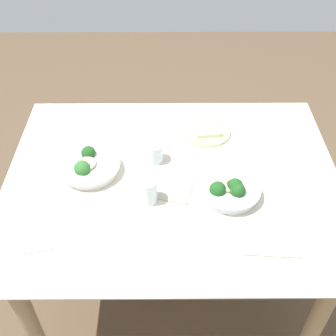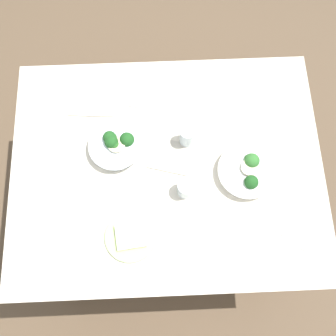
{
  "view_description": "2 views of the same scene",
  "coord_description": "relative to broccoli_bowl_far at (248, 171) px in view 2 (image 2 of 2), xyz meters",
  "views": [
    {
      "loc": [
        -0.03,
        -1.25,
        1.99
      ],
      "look_at": [
        -0.02,
        0.02,
        0.81
      ],
      "focal_mm": 45.24,
      "sensor_mm": 36.0,
      "label": 1
    },
    {
      "loc": [
        0.02,
        0.61,
        2.5
      ],
      "look_at": [
        -0.0,
        0.02,
        0.81
      ],
      "focal_mm": 44.25,
      "sensor_mm": 36.0,
      "label": 2
    }
  ],
  "objects": [
    {
      "name": "fork_by_near_bowl",
      "position": [
        0.51,
        -0.35,
        -0.03
      ],
      "size": [
        0.11,
        0.04,
        0.0
      ],
      "rotation": [
        0.0,
        0.0,
        6.03
      ],
      "color": "#B7B7BC",
      "rests_on": "dining_table"
    },
    {
      "name": "dining_table",
      "position": [
        0.35,
        -0.04,
        -0.14
      ],
      "size": [
        1.39,
        1.1,
        0.77
      ],
      "color": "beige",
      "rests_on": "ground_plane"
    },
    {
      "name": "water_glass_side",
      "position": [
        0.25,
        -0.17,
        0.02
      ],
      "size": [
        0.07,
        0.07,
        0.1
      ],
      "primitive_type": "cylinder",
      "color": "silver",
      "rests_on": "dining_table"
    },
    {
      "name": "table_knife_left",
      "position": [
        -0.17,
        0.31,
        -0.03
      ],
      "size": [
        0.17,
        0.14,
        0.0
      ],
      "primitive_type": "cube",
      "rotation": [
        0.0,
        0.0,
        5.61
      ],
      "color": "#B7B7BC",
      "rests_on": "dining_table"
    },
    {
      "name": "bread_side_plate",
      "position": [
        0.51,
        0.26,
        -0.02
      ],
      "size": [
        0.22,
        0.22,
        0.03
      ],
      "color": "#B7D684",
      "rests_on": "dining_table"
    },
    {
      "name": "ground_plane",
      "position": [
        0.35,
        -0.04,
        -0.8
      ],
      "size": [
        6.0,
        6.0,
        0.0
      ],
      "primitive_type": "plane",
      "color": "brown"
    },
    {
      "name": "water_glass_center",
      "position": [
        0.27,
        0.07,
        0.01
      ],
      "size": [
        0.07,
        0.07,
        0.09
      ],
      "primitive_type": "cylinder",
      "color": "silver",
      "rests_on": "dining_table"
    },
    {
      "name": "broccoli_bowl_far",
      "position": [
        0.0,
        0.0,
        0.0
      ],
      "size": [
        0.26,
        0.26,
        0.09
      ],
      "color": "white",
      "rests_on": "dining_table"
    },
    {
      "name": "fork_by_far_bowl",
      "position": [
        -0.12,
        -0.4,
        -0.03
      ],
      "size": [
        0.1,
        0.04,
        0.0
      ],
      "rotation": [
        0.0,
        0.0,
        0.26
      ],
      "color": "#B7B7BC",
      "rests_on": "dining_table"
    },
    {
      "name": "napkin_folded_lower",
      "position": [
        0.69,
        -0.37,
        -0.03
      ],
      "size": [
        0.22,
        0.14,
        0.01
      ],
      "primitive_type": "cube",
      "rotation": [
        0.0,
        0.0,
        -0.07
      ],
      "color": "#B1A997",
      "rests_on": "dining_table"
    },
    {
      "name": "napkin_folded_upper",
      "position": [
        0.33,
        -0.09,
        -0.03
      ],
      "size": [
        0.22,
        0.2,
        0.01
      ],
      "primitive_type": "cube",
      "rotation": [
        0.0,
        0.0,
        -0.27
      ],
      "color": "#B1A997",
      "rests_on": "dining_table"
    },
    {
      "name": "broccoli_bowl_near",
      "position": [
        0.57,
        -0.14,
        0.01
      ],
      "size": [
        0.24,
        0.24,
        0.09
      ],
      "color": "white",
      "rests_on": "dining_table"
    }
  ]
}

